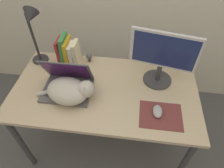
{
  "coord_description": "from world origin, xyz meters",
  "views": [
    {
      "loc": [
        0.18,
        -0.6,
        1.83
      ],
      "look_at": [
        0.06,
        0.33,
        0.85
      ],
      "focal_mm": 32.0,
      "sensor_mm": 36.0,
      "label": 1
    }
  ],
  "objects_px": {
    "external_monitor": "(162,57)",
    "laptop": "(67,84)",
    "desk_lamp": "(32,27)",
    "webcam": "(89,56)",
    "computer_mouse": "(158,111)",
    "cat": "(70,91)",
    "book_row": "(68,52)"
  },
  "relations": [
    {
      "from": "computer_mouse",
      "to": "desk_lamp",
      "type": "bearing_deg",
      "value": 156.74
    },
    {
      "from": "computer_mouse",
      "to": "desk_lamp",
      "type": "xyz_separation_m",
      "value": [
        -0.93,
        0.4,
        0.31
      ]
    },
    {
      "from": "external_monitor",
      "to": "book_row",
      "type": "distance_m",
      "value": 0.73
    },
    {
      "from": "book_row",
      "to": "cat",
      "type": "bearing_deg",
      "value": -73.17
    },
    {
      "from": "external_monitor",
      "to": "webcam",
      "type": "bearing_deg",
      "value": 164.26
    },
    {
      "from": "laptop",
      "to": "computer_mouse",
      "type": "distance_m",
      "value": 0.65
    },
    {
      "from": "desk_lamp",
      "to": "webcam",
      "type": "relative_size",
      "value": 6.43
    },
    {
      "from": "external_monitor",
      "to": "laptop",
      "type": "bearing_deg",
      "value": -164.73
    },
    {
      "from": "cat",
      "to": "laptop",
      "type": "bearing_deg",
      "value": 119.85
    },
    {
      "from": "book_row",
      "to": "desk_lamp",
      "type": "bearing_deg",
      "value": -175.36
    },
    {
      "from": "laptop",
      "to": "desk_lamp",
      "type": "relative_size",
      "value": 0.7
    },
    {
      "from": "external_monitor",
      "to": "desk_lamp",
      "type": "xyz_separation_m",
      "value": [
        -0.93,
        0.09,
        0.1
      ]
    },
    {
      "from": "cat",
      "to": "desk_lamp",
      "type": "xyz_separation_m",
      "value": [
        -0.33,
        0.34,
        0.25
      ]
    },
    {
      "from": "laptop",
      "to": "external_monitor",
      "type": "bearing_deg",
      "value": 15.27
    },
    {
      "from": "computer_mouse",
      "to": "webcam",
      "type": "height_order",
      "value": "webcam"
    },
    {
      "from": "computer_mouse",
      "to": "webcam",
      "type": "xyz_separation_m",
      "value": [
        -0.55,
        0.47,
        0.03
      ]
    },
    {
      "from": "external_monitor",
      "to": "desk_lamp",
      "type": "relative_size",
      "value": 0.92
    },
    {
      "from": "desk_lamp",
      "to": "webcam",
      "type": "height_order",
      "value": "desk_lamp"
    },
    {
      "from": "webcam",
      "to": "desk_lamp",
      "type": "bearing_deg",
      "value": -169.63
    },
    {
      "from": "cat",
      "to": "book_row",
      "type": "distance_m",
      "value": 0.38
    },
    {
      "from": "laptop",
      "to": "desk_lamp",
      "type": "bearing_deg",
      "value": 137.54
    },
    {
      "from": "cat",
      "to": "desk_lamp",
      "type": "distance_m",
      "value": 0.54
    },
    {
      "from": "laptop",
      "to": "webcam",
      "type": "relative_size",
      "value": 4.53
    },
    {
      "from": "external_monitor",
      "to": "webcam",
      "type": "relative_size",
      "value": 5.94
    },
    {
      "from": "laptop",
      "to": "cat",
      "type": "relative_size",
      "value": 0.82
    },
    {
      "from": "book_row",
      "to": "desk_lamp",
      "type": "xyz_separation_m",
      "value": [
        -0.23,
        -0.02,
        0.22
      ]
    },
    {
      "from": "cat",
      "to": "webcam",
      "type": "height_order",
      "value": "cat"
    },
    {
      "from": "cat",
      "to": "desk_lamp",
      "type": "height_order",
      "value": "desk_lamp"
    },
    {
      "from": "external_monitor",
      "to": "computer_mouse",
      "type": "xyz_separation_m",
      "value": [
        -0.01,
        -0.31,
        -0.21
      ]
    },
    {
      "from": "laptop",
      "to": "desk_lamp",
      "type": "xyz_separation_m",
      "value": [
        -0.29,
        0.26,
        0.28
      ]
    },
    {
      "from": "laptop",
      "to": "cat",
      "type": "bearing_deg",
      "value": -60.15
    },
    {
      "from": "cat",
      "to": "computer_mouse",
      "type": "relative_size",
      "value": 4.14
    }
  ]
}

